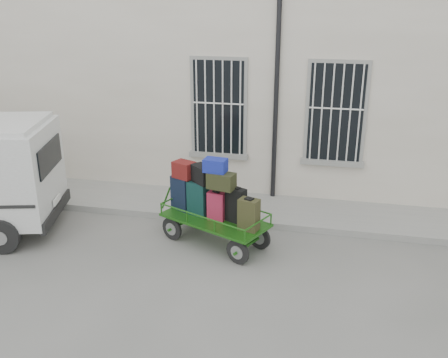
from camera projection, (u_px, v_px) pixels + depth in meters
name	position (u px, v px, depth m)	size (l,w,h in m)	color
ground	(205.00, 254.00, 9.70)	(80.00, 80.00, 0.00)	#63635E
building	(253.00, 62.00, 13.70)	(24.00, 5.15, 6.00)	beige
sidewalk	(228.00, 207.00, 11.69)	(24.00, 1.70, 0.15)	gray
luggage_cart	(212.00, 202.00, 9.85)	(2.51, 1.77, 1.82)	black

